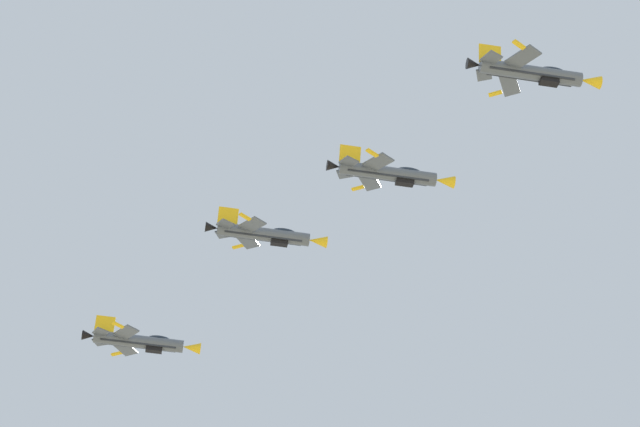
{
  "coord_description": "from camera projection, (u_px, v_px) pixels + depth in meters",
  "views": [
    {
      "loc": [
        3.41,
        -0.2,
        1.55
      ],
      "look_at": [
        -22.62,
        91.85,
        119.74
      ],
      "focal_mm": 68.19,
      "sensor_mm": 36.0,
      "label": 1
    }
  ],
  "objects": [
    {
      "name": "fighter_jet_lead",
      "position": [
        533.0,
        73.0,
        139.84
      ],
      "size": [
        15.0,
        10.27,
        4.9
      ],
      "rotation": [
        0.0,
        0.36,
        5.15
      ],
      "color": "#4C5666"
    },
    {
      "name": "fighter_jet_right_wing",
      "position": [
        265.0,
        234.0,
        157.11
      ],
      "size": [
        15.0,
        10.12,
        5.18
      ],
      "rotation": [
        0.0,
        0.44,
        5.15
      ],
      "color": "#4C5666"
    },
    {
      "name": "fighter_jet_left_wing",
      "position": [
        390.0,
        174.0,
        148.36
      ],
      "size": [
        15.0,
        10.13,
        5.17
      ],
      "rotation": [
        0.0,
        0.44,
        5.15
      ],
      "color": "#4C5666"
    },
    {
      "name": "fighter_jet_left_outer",
      "position": [
        141.0,
        342.0,
        163.13
      ],
      "size": [
        15.0,
        10.28,
        4.88
      ],
      "rotation": [
        0.0,
        0.36,
        5.15
      ],
      "color": "#4C5666"
    }
  ]
}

